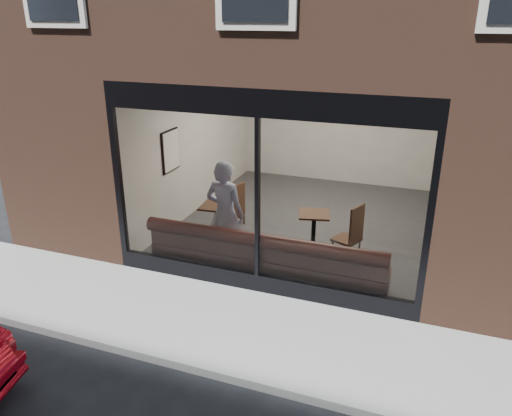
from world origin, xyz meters
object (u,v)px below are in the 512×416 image
(cafe_table_left, at_px, (216,206))
(person, at_px, (225,214))
(cafe_chair_left, at_px, (232,215))
(cafe_table_right, at_px, (314,214))
(cafe_chair_right, at_px, (347,239))
(banquette, at_px, (266,267))

(cafe_table_left, bearing_deg, person, -55.99)
(person, height_order, cafe_table_left, person)
(cafe_table_left, distance_m, cafe_chair_left, 0.96)
(person, distance_m, cafe_table_left, 0.99)
(person, bearing_deg, cafe_table_right, -137.74)
(cafe_table_left, bearing_deg, cafe_chair_right, 10.40)
(cafe_table_right, distance_m, cafe_chair_left, 2.03)
(cafe_table_left, relative_size, cafe_table_right, 1.02)
(banquette, relative_size, cafe_table_left, 7.18)
(cafe_table_left, relative_size, cafe_chair_right, 1.27)
(banquette, xyz_separation_m, cafe_table_right, (0.48, 1.31, 0.52))
(person, relative_size, cafe_table_right, 3.48)
(cafe_table_right, bearing_deg, person, -141.44)
(cafe_table_left, bearing_deg, banquette, -37.67)
(banquette, relative_size, cafe_table_right, 7.29)
(person, relative_size, cafe_chair_right, 4.35)
(cafe_chair_left, bearing_deg, cafe_table_right, 179.48)
(cafe_chair_left, xyz_separation_m, cafe_chair_right, (2.47, -0.37, 0.00))
(cafe_table_left, xyz_separation_m, cafe_chair_right, (2.44, 0.45, -0.50))
(person, xyz_separation_m, cafe_table_left, (-0.54, 0.80, -0.21))
(banquette, relative_size, cafe_chair_left, 10.86)
(cafe_table_right, bearing_deg, banquette, -110.02)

